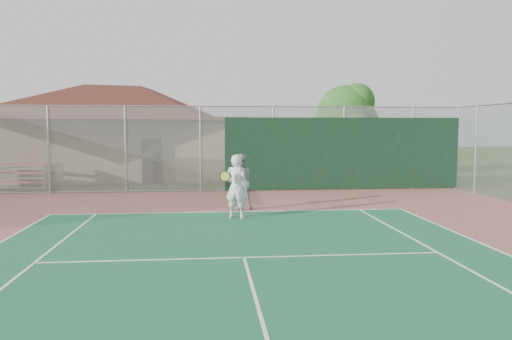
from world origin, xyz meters
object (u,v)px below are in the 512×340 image
(bleachers, at_px, (20,176))
(tree, at_px, (347,116))
(clubhouse, at_px, (122,123))
(player_white_front, at_px, (236,187))
(player_grey_back, at_px, (240,182))

(bleachers, bearing_deg, tree, 22.39)
(clubhouse, distance_m, tree, 12.11)
(tree, relative_size, player_white_front, 2.64)
(bleachers, relative_size, tree, 0.63)
(player_grey_back, bearing_deg, bleachers, -49.37)
(player_white_front, bearing_deg, bleachers, -17.90)
(clubhouse, xyz_separation_m, player_white_front, (5.44, -13.48, -1.96))
(player_white_front, distance_m, player_grey_back, 1.56)
(bleachers, distance_m, tree, 15.91)
(tree, xyz_separation_m, player_grey_back, (-6.27, -9.74, -2.34))
(clubhouse, bearing_deg, player_grey_back, -69.46)
(bleachers, height_order, tree, tree)
(clubhouse, bearing_deg, tree, -15.18)
(clubhouse, xyz_separation_m, player_grey_back, (5.64, -11.93, -2.00))
(clubhouse, xyz_separation_m, tree, (11.91, -2.19, 0.34))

